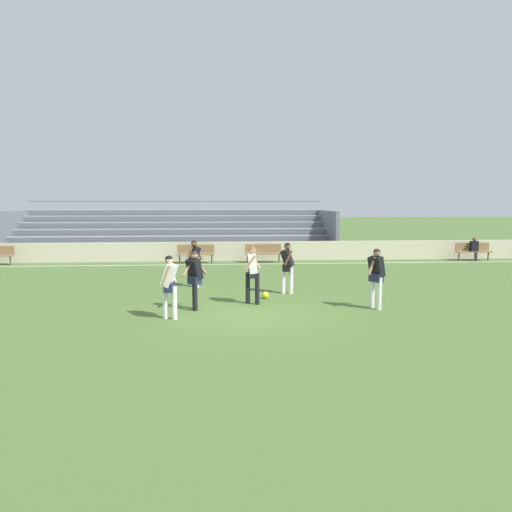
% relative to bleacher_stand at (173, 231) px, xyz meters
% --- Properties ---
extents(ground_plane, '(160.00, 160.00, 0.00)m').
position_rel_bleacher_stand_xyz_m(ground_plane, '(3.41, -14.88, -1.31)').
color(ground_plane, '#4C6B30').
extents(field_line_sideline, '(44.00, 0.12, 0.01)m').
position_rel_bleacher_stand_xyz_m(field_line_sideline, '(3.41, -4.85, -1.31)').
color(field_line_sideline, white).
rests_on(field_line_sideline, ground).
extents(sideline_wall, '(48.00, 0.16, 0.97)m').
position_rel_bleacher_stand_xyz_m(sideline_wall, '(3.41, -3.48, -0.83)').
color(sideline_wall, beige).
rests_on(sideline_wall, ground).
extents(bleacher_stand, '(18.13, 5.29, 3.06)m').
position_rel_bleacher_stand_xyz_m(bleacher_stand, '(0.00, 0.00, 0.00)').
color(bleacher_stand, '#9EA3AD').
rests_on(bleacher_stand, ground).
extents(bench_near_wall_gap, '(1.80, 0.40, 0.90)m').
position_rel_bleacher_stand_xyz_m(bench_near_wall_gap, '(15.59, -4.28, -0.77)').
color(bench_near_wall_gap, olive).
rests_on(bench_near_wall_gap, ground).
extents(bench_far_left, '(1.80, 0.40, 0.90)m').
position_rel_bleacher_stand_xyz_m(bench_far_left, '(1.49, -4.28, -0.77)').
color(bench_far_left, olive).
rests_on(bench_far_left, ground).
extents(bench_far_right, '(1.80, 0.40, 0.90)m').
position_rel_bleacher_stand_xyz_m(bench_far_right, '(4.81, -4.28, -0.77)').
color(bench_far_right, olive).
rests_on(bench_far_right, ground).
extents(spectator_seated, '(0.36, 0.42, 1.21)m').
position_rel_bleacher_stand_xyz_m(spectator_seated, '(15.59, -4.40, -0.61)').
color(spectator_seated, '#2D2D38').
rests_on(spectator_seated, ground).
extents(player_dark_on_ball, '(0.52, 0.58, 1.67)m').
position_rel_bleacher_stand_xyz_m(player_dark_on_ball, '(4.86, -12.20, -0.32)').
color(player_dark_on_ball, white).
rests_on(player_dark_on_ball, ground).
extents(player_white_deep_cover, '(0.54, 0.45, 1.70)m').
position_rel_bleacher_stand_xyz_m(player_white_deep_cover, '(3.63, -13.65, -0.29)').
color(player_white_deep_cover, black).
rests_on(player_white_deep_cover, ground).
extents(player_dark_overlapping, '(0.63, 0.51, 1.69)m').
position_rel_bleacher_stand_xyz_m(player_dark_overlapping, '(7.01, -14.53, -0.30)').
color(player_dark_overlapping, white).
rests_on(player_dark_overlapping, ground).
extents(player_dark_dropping_back, '(0.58, 0.50, 1.65)m').
position_rel_bleacher_stand_xyz_m(player_dark_dropping_back, '(1.78, -10.70, -0.33)').
color(player_dark_dropping_back, white).
rests_on(player_dark_dropping_back, ground).
extents(player_dark_pressing_high, '(0.70, 0.51, 1.64)m').
position_rel_bleacher_stand_xyz_m(player_dark_pressing_high, '(1.99, -14.25, -0.34)').
color(player_dark_pressing_high, black).
rests_on(player_dark_pressing_high, ground).
extents(player_white_wide_left, '(0.45, 0.50, 1.63)m').
position_rel_bleacher_stand_xyz_m(player_white_wide_left, '(1.41, -15.24, -0.35)').
color(player_white_wide_left, white).
rests_on(player_white_wide_left, ground).
extents(soccer_ball, '(0.22, 0.22, 0.22)m').
position_rel_bleacher_stand_xyz_m(soccer_ball, '(4.07, -12.94, -1.20)').
color(soccer_ball, yellow).
rests_on(soccer_ball, ground).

